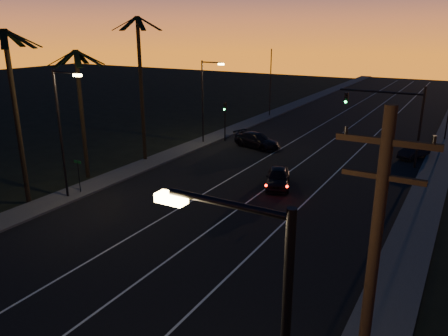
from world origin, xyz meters
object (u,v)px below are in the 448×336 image
Objects in this scene: signal_mast at (392,111)px; cross_car at (257,140)px; lead_car at (278,177)px; right_car at (414,151)px; utility_pole at (369,298)px.

signal_mast reaches higher than cross_car.
lead_car is 1.23× the size of right_car.
signal_mast reaches higher than lead_car.
utility_pole is 1.83× the size of cross_car.
signal_mast is at bearing -120.50° from right_car.
right_car is at bearing 59.50° from signal_mast.
signal_mast is 13.12m from cross_car.
right_car is at bearing 94.48° from utility_pole.
utility_pole reaches higher than signal_mast.
signal_mast reaches higher than right_car.
signal_mast is (-4.46, 29.99, -0.53)m from utility_pole.
utility_pole is 1.41× the size of signal_mast.
lead_car is 11.55m from cross_car.
utility_pole reaches higher than cross_car.
cross_car is at bearing -176.40° from signal_mast.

